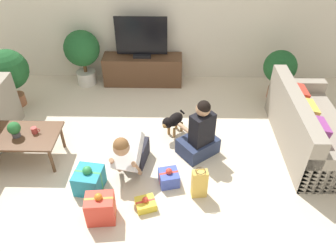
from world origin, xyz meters
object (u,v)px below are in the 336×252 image
at_px(tv, 141,39).
at_px(dog, 173,121).
at_px(sofa_right, 308,129).
at_px(gift_box_b, 89,180).
at_px(potted_plant_corner_left, 8,71).
at_px(person_sitting, 200,135).
at_px(mug, 35,130).
at_px(potted_plant_corner_right, 280,69).
at_px(gift_box_a, 146,204).
at_px(gift_bag_a, 199,183).
at_px(person_kneeling, 130,152).
at_px(gift_box_d, 169,178).
at_px(gift_box_c, 100,208).
at_px(tabletop_plant, 14,129).
at_px(potted_plant_back_left, 82,52).
at_px(coffee_table, 24,137).
at_px(tv_console, 143,70).

height_order(tv, dog, tv).
distance_m(sofa_right, gift_box_b, 3.15).
height_order(potted_plant_corner_left, dog, potted_plant_corner_left).
bearing_deg(tv, person_sitting, -64.49).
distance_m(sofa_right, dog, 1.97).
bearing_deg(tv, mug, -121.32).
height_order(potted_plant_corner_right, gift_box_a, potted_plant_corner_right).
height_order(potted_plant_corner_right, mug, potted_plant_corner_right).
xyz_separation_m(potted_plant_corner_left, gift_bag_a, (3.05, -1.99, -0.44)).
bearing_deg(person_kneeling, mug, 179.63).
height_order(person_kneeling, gift_box_d, person_kneeling).
bearing_deg(gift_box_b, gift_box_d, 6.11).
height_order(person_kneeling, gift_box_c, person_kneeling).
bearing_deg(tabletop_plant, potted_plant_back_left, 78.61).
relative_size(person_kneeling, person_sitting, 0.90).
distance_m(person_kneeling, gift_box_b, 0.63).
bearing_deg(gift_box_b, sofa_right, 16.92).
distance_m(sofa_right, gift_box_a, 2.59).
height_order(potted_plant_corner_left, mug, potted_plant_corner_left).
height_order(dog, tabletop_plant, tabletop_plant).
relative_size(tv, mug, 7.71).
relative_size(gift_bag_a, mug, 3.64).
relative_size(coffee_table, tabletop_plant, 4.24).
distance_m(potted_plant_corner_right, dog, 2.15).
distance_m(coffee_table, gift_box_c, 1.58).
relative_size(potted_plant_back_left, gift_bag_a, 2.40).
bearing_deg(potted_plant_back_left, sofa_right, -25.59).
distance_m(tv_console, tabletop_plant, 2.68).
relative_size(sofa_right, coffee_table, 2.03).
height_order(sofa_right, gift_box_c, sofa_right).
bearing_deg(potted_plant_corner_left, potted_plant_corner_right, 4.07).
bearing_deg(gift_box_b, gift_box_a, -21.52).
distance_m(dog, gift_bag_a, 1.25).
bearing_deg(tv_console, person_sitting, -64.49).
xyz_separation_m(sofa_right, gift_box_c, (-2.78, -1.38, -0.12)).
height_order(potted_plant_back_left, gift_box_c, potted_plant_back_left).
bearing_deg(gift_box_b, person_kneeling, 32.64).
bearing_deg(gift_box_b, gift_bag_a, -3.52).
bearing_deg(gift_bag_a, mug, 163.10).
xyz_separation_m(potted_plant_corner_right, person_kneeling, (-2.37, -1.91, -0.23)).
bearing_deg(mug, gift_bag_a, -16.90).
bearing_deg(potted_plant_corner_left, gift_box_d, -33.90).
relative_size(person_kneeling, gift_box_b, 2.13).
distance_m(tv_console, gift_box_a, 3.01).
height_order(person_sitting, gift_bag_a, person_sitting).
bearing_deg(gift_bag_a, tv, 108.17).
bearing_deg(potted_plant_back_left, person_sitting, -43.78).
height_order(gift_box_a, gift_box_c, gift_box_c).
height_order(tv, gift_box_d, tv).
distance_m(dog, gift_box_a, 1.46).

